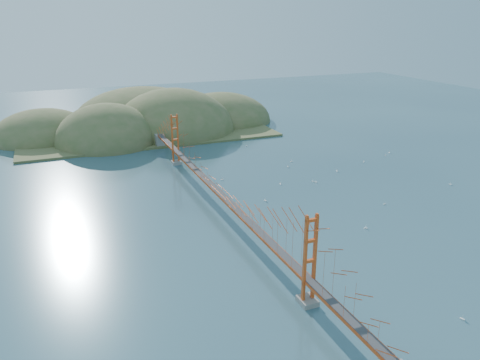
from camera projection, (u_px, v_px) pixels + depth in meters
name	position (u px, v px, depth m)	size (l,w,h in m)	color
ground	(221.00, 212.00, 82.42)	(320.00, 320.00, 0.00)	#2F515E
bridge	(220.00, 174.00, 80.22)	(2.20, 94.40, 12.00)	gray
far_headlands	(150.00, 128.00, 142.86)	(84.00, 58.00, 25.00)	olive
sailboat_14	(280.00, 184.00, 95.60)	(0.49, 0.52, 0.59)	white
sailboat_0	(265.00, 200.00, 87.02)	(0.63, 0.64, 0.72)	white
sailboat_16	(316.00, 182.00, 96.49)	(0.63, 0.61, 0.70)	white
sailboat_6	(366.00, 228.00, 75.85)	(0.63, 0.63, 0.68)	white
sailboat_17	(385.00, 155.00, 114.72)	(0.50, 0.40, 0.58)	white
sailboat_7	(291.00, 161.00, 110.00)	(0.65, 0.55, 0.74)	white
sailboat_4	(337.00, 171.00, 103.37)	(0.63, 0.66, 0.74)	white
sailboat_13	(385.00, 204.00, 85.42)	(0.52, 0.47, 0.59)	white
sailboat_15	(288.00, 166.00, 106.21)	(0.53, 0.60, 0.68)	white
sailboat_3	(222.00, 179.00, 98.08)	(0.61, 0.57, 0.69)	white
sailboat_10	(462.00, 318.00, 53.31)	(0.56, 0.57, 0.65)	white
sailboat_9	(389.00, 152.00, 117.08)	(0.66, 0.66, 0.74)	white
sailboat_8	(364.00, 162.00, 109.69)	(0.59, 0.59, 0.62)	white
sailboat_1	(313.00, 181.00, 97.09)	(0.64, 0.64, 0.67)	white
sailboat_12	(247.00, 146.00, 122.89)	(0.57, 0.57, 0.62)	white
sailboat_5	(450.00, 184.00, 95.30)	(0.53, 0.59, 0.68)	white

